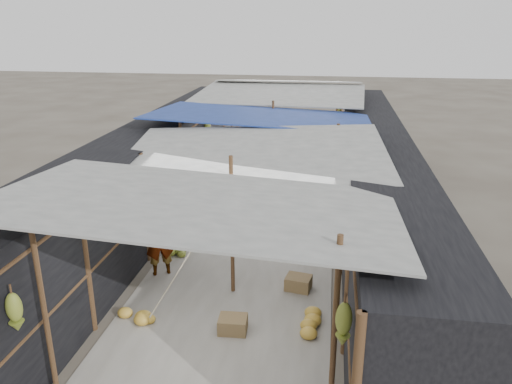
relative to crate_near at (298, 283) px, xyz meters
The scene contains 13 objects.
aisle_slab 3.46m from the crate_near, 110.05° to the left, with size 3.60×16.00×0.02m, color #9E998E.
stall_left 5.17m from the crate_near, 140.08° to the left, with size 1.40×15.00×2.30m, color black.
stall_right 3.73m from the crate_near, 65.04° to the left, with size 1.40×15.00×2.30m, color black.
crate_near is the anchor object (origin of this frame).
crate_mid 1.76m from the crate_near, 122.37° to the right, with size 0.45×0.36×0.27m, color olive.
crate_back 7.17m from the crate_near, 104.15° to the left, with size 0.47×0.38×0.30m, color olive.
black_basin 4.71m from the crate_near, 83.74° to the left, with size 0.54×0.54×0.16m, color black.
vendor_elderly 2.79m from the crate_near, behind, with size 0.54×0.35×1.47m, color white.
shopper_blue 4.80m from the crate_near, 116.42° to the left, with size 0.87×0.68×1.80m, color #1D4593.
vendor_seated 7.43m from the crate_near, 86.04° to the left, with size 0.60×0.34×0.92m, color #4D4742.
market_canopy 4.39m from the crate_near, 107.95° to the left, with size 5.62×15.20×2.77m.
hanging_bananas 3.75m from the crate_near, 109.09° to the left, with size 3.96×13.70×0.78m.
floor_bananas 2.95m from the crate_near, 108.72° to the left, with size 3.93×9.97×0.34m.
Camera 1 is at (1.64, -4.94, 4.78)m, focal length 35.00 mm.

